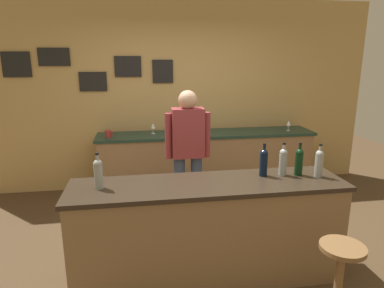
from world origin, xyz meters
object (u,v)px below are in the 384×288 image
(wine_bottle_e, at_px, (319,162))
(coffee_mug, at_px, (108,134))
(bartender, at_px, (188,150))
(wine_bottle_a, at_px, (98,173))
(wine_bottle_c, at_px, (283,161))
(wine_bottle_d, at_px, (299,161))
(wine_glass_b, at_px, (289,123))
(bar_stool, at_px, (340,273))
(wine_bottle_b, at_px, (264,161))
(wine_glass_a, at_px, (153,126))

(wine_bottle_e, relative_size, coffee_mug, 2.45)
(bartender, relative_size, wine_bottle_a, 5.29)
(wine_bottle_c, xyz_separation_m, wine_bottle_d, (0.14, -0.02, 0.00))
(wine_bottle_a, relative_size, wine_glass_b, 1.97)
(bar_stool, distance_m, wine_bottle_e, 0.97)
(bar_stool, relative_size, wine_bottle_d, 2.22)
(wine_bottle_b, xyz_separation_m, coffee_mug, (-1.53, 1.89, -0.11))
(wine_bottle_c, height_order, wine_glass_a, wine_bottle_c)
(wine_bottle_d, height_order, wine_glass_b, wine_bottle_d)
(wine_bottle_b, height_order, wine_bottle_c, same)
(wine_glass_a, bearing_deg, bar_stool, -67.25)
(wine_bottle_a, distance_m, wine_bottle_e, 1.93)
(wine_bottle_d, distance_m, wine_bottle_e, 0.17)
(bar_stool, xyz_separation_m, coffee_mug, (-1.82, 2.74, 0.49))
(wine_bottle_a, bearing_deg, bar_stool, -23.71)
(wine_bottle_d, xyz_separation_m, coffee_mug, (-1.85, 1.92, -0.11))
(bartender, xyz_separation_m, wine_bottle_b, (0.56, -0.91, 0.12))
(wine_bottle_c, bearing_deg, bar_stool, -82.64)
(wine_glass_a, distance_m, wine_glass_b, 2.01)
(bartender, relative_size, bar_stool, 2.38)
(wine_bottle_c, height_order, wine_bottle_d, same)
(bartender, distance_m, wine_bottle_c, 1.19)
(wine_bottle_d, bearing_deg, wine_glass_a, 121.15)
(bar_stool, height_order, wine_glass_a, wine_glass_a)
(bar_stool, bearing_deg, coffee_mug, 123.56)
(wine_bottle_d, bearing_deg, bartender, 133.25)
(bar_stool, bearing_deg, wine_bottle_d, 87.50)
(wine_bottle_c, height_order, wine_glass_b, wine_bottle_c)
(bartender, xyz_separation_m, wine_bottle_e, (1.04, -1.01, 0.12))
(bartender, xyz_separation_m, wine_glass_a, (-0.34, 1.09, 0.07))
(wine_bottle_d, relative_size, wine_bottle_e, 1.00)
(wine_bottle_e, xyz_separation_m, wine_glass_b, (0.62, 2.00, -0.05))
(wine_bottle_d, distance_m, coffee_mug, 2.67)
(bar_stool, xyz_separation_m, wine_bottle_d, (0.04, 0.82, 0.60))
(wine_bottle_b, xyz_separation_m, wine_bottle_e, (0.48, -0.10, 0.00))
(wine_bottle_b, bearing_deg, coffee_mug, 128.88)
(bar_stool, relative_size, wine_bottle_b, 2.22)
(wine_glass_b, bearing_deg, wine_bottle_e, -107.25)
(wine_bottle_a, xyz_separation_m, wine_glass_b, (2.55, 1.98, -0.05))
(wine_bottle_c, bearing_deg, wine_bottle_a, -177.36)
(bartender, bearing_deg, wine_bottle_c, -51.09)
(coffee_mug, bearing_deg, wine_bottle_b, -51.12)
(bar_stool, bearing_deg, wine_bottle_e, 75.52)
(wine_glass_a, bearing_deg, bartender, -72.52)
(wine_glass_a, relative_size, wine_glass_b, 1.00)
(wine_bottle_c, distance_m, wine_bottle_e, 0.31)
(bar_stool, xyz_separation_m, wine_bottle_a, (-1.74, 0.76, 0.60))
(bar_stool, height_order, coffee_mug, coffee_mug)
(wine_bottle_b, relative_size, wine_bottle_d, 1.00)
(wine_bottle_b, height_order, coffee_mug, wine_bottle_b)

